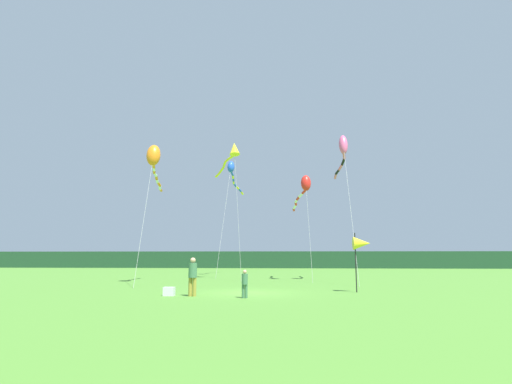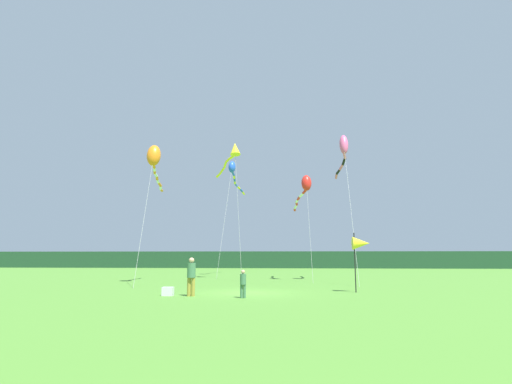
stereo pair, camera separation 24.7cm
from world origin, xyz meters
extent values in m
plane|color=#4C842D|center=(0.00, 0.00, 0.00)|extent=(120.00, 120.00, 0.00)
cube|color=#1E4228|center=(0.00, 45.00, 1.31)|extent=(108.00, 2.54, 2.63)
cylinder|color=olive|center=(-2.56, -2.08, 0.44)|extent=(0.18, 0.18, 0.88)
cylinder|color=olive|center=(-2.36, -2.08, 0.44)|extent=(0.18, 0.18, 0.88)
cylinder|color=#3F724C|center=(-2.46, -2.08, 1.22)|extent=(0.40, 0.40, 0.69)
sphere|color=tan|center=(-2.46, -2.08, 1.70)|extent=(0.26, 0.26, 0.26)
cylinder|color=#3F724C|center=(0.06, -2.75, 0.30)|extent=(0.13, 0.13, 0.61)
cylinder|color=#3F724C|center=(0.20, -2.75, 0.30)|extent=(0.13, 0.13, 0.61)
cylinder|color=#3F724C|center=(0.13, -2.75, 0.85)|extent=(0.28, 0.28, 0.48)
sphere|color=tan|center=(0.13, -2.75, 1.18)|extent=(0.18, 0.18, 0.18)
cube|color=silver|center=(-3.63, -1.93, 0.21)|extent=(0.52, 0.39, 0.42)
cylinder|color=black|center=(5.75, 0.69, 1.57)|extent=(0.06, 0.06, 3.14)
cone|color=yellow|center=(6.10, 0.69, 2.58)|extent=(0.90, 0.70, 0.70)
cylinder|color=#B2B2B2|center=(-3.67, 15.49, 5.31)|extent=(0.66, 4.28, 10.63)
ellipsoid|color=blue|center=(-3.35, 17.62, 10.62)|extent=(0.84, 1.17, 1.34)
cylinder|color=blue|center=(-3.30, 17.99, 10.04)|extent=(0.31, 0.83, 0.41)
cylinder|color=yellow|center=(-3.29, 18.75, 9.86)|extent=(0.28, 0.81, 0.35)
cylinder|color=blue|center=(-3.36, 19.50, 9.70)|extent=(0.26, 0.81, 0.35)
cylinder|color=yellow|center=(-3.42, 20.26, 9.56)|extent=(0.27, 0.81, 0.33)
cylinder|color=blue|center=(-3.37, 21.01, 9.39)|extent=(0.36, 0.84, 0.40)
cylinder|color=yellow|center=(-3.21, 21.75, 9.23)|extent=(0.37, 0.81, 0.31)
cylinder|color=blue|center=(-3.03, 22.49, 9.07)|extent=(0.40, 0.83, 0.39)
cylinder|color=yellow|center=(-2.87, 23.23, 8.88)|extent=(0.33, 0.83, 0.39)
cylinder|color=#B2B2B2|center=(3.77, 9.34, 3.82)|extent=(0.27, 2.18, 7.64)
ellipsoid|color=red|center=(3.65, 10.42, 7.63)|extent=(0.90, 1.07, 1.40)
cylinder|color=red|center=(3.52, 10.78, 7.02)|extent=(0.45, 0.82, 0.39)
cylinder|color=white|center=(3.28, 11.49, 6.84)|extent=(0.45, 0.81, 0.35)
cylinder|color=red|center=(3.07, 12.20, 6.69)|extent=(0.36, 0.81, 0.35)
cylinder|color=white|center=(2.93, 12.94, 6.55)|extent=(0.32, 0.80, 0.31)
cylinder|color=red|center=(2.89, 13.68, 6.42)|extent=(0.25, 0.80, 0.34)
cylinder|color=white|center=(2.83, 14.42, 6.24)|extent=(0.39, 0.83, 0.41)
cylinder|color=red|center=(2.75, 15.16, 6.07)|extent=(0.22, 0.79, 0.32)
cylinder|color=#B2B2B2|center=(-7.17, 4.17, 4.49)|extent=(0.26, 3.45, 8.98)
ellipsoid|color=orange|center=(-7.29, 5.89, 8.97)|extent=(1.06, 1.30, 1.75)
cylinder|color=orange|center=(-7.35, 6.15, 8.28)|extent=(0.32, 0.61, 0.32)
cylinder|color=white|center=(-7.48, 6.67, 8.17)|extent=(0.36, 0.60, 0.29)
cylinder|color=orange|center=(-7.63, 7.18, 8.07)|extent=(0.35, 0.61, 0.30)
cylinder|color=white|center=(-7.72, 7.71, 7.96)|extent=(0.23, 0.59, 0.31)
cylinder|color=orange|center=(-7.79, 8.24, 7.82)|extent=(0.32, 0.62, 0.36)
cylinder|color=white|center=(-7.89, 8.76, 7.67)|extent=(0.29, 0.61, 0.33)
cylinder|color=orange|center=(-7.92, 9.29, 7.51)|extent=(0.22, 0.61, 0.37)
cylinder|color=white|center=(-7.99, 9.82, 7.33)|extent=(0.37, 0.63, 0.36)
cylinder|color=orange|center=(-8.09, 10.34, 7.21)|extent=(0.24, 0.57, 0.26)
cylinder|color=#B2B2B2|center=(6.58, 7.22, 5.24)|extent=(0.05, 4.82, 10.49)
ellipsoid|color=#E5598C|center=(6.56, 9.62, 10.49)|extent=(0.67, 1.13, 1.78)
cylinder|color=#E5598C|center=(6.66, 10.09, 9.73)|extent=(0.39, 1.00, 0.39)
cylinder|color=black|center=(6.72, 11.02, 9.48)|extent=(0.28, 1.02, 0.49)
cylinder|color=#E5598C|center=(6.62, 11.96, 9.21)|extent=(0.33, 1.01, 0.42)
cylinder|color=black|center=(6.47, 12.89, 9.01)|extent=(0.37, 1.00, 0.37)
cylinder|color=#E5598C|center=(6.40, 13.82, 8.82)|extent=(0.22, 0.99, 0.40)
cylinder|color=#B2B2B2|center=(-1.82, 10.68, 5.45)|extent=(0.91, 2.16, 10.91)
cone|color=yellow|center=(-2.26, 11.75, 10.91)|extent=(1.22, 1.33, 1.24)
cylinder|color=yellow|center=(-2.39, 12.04, 10.43)|extent=(0.45, 0.70, 0.29)
cylinder|color=yellow|center=(-2.71, 12.60, 10.34)|extent=(0.56, 0.65, 0.27)
cylinder|color=yellow|center=(-3.08, 13.12, 10.24)|extent=(0.55, 0.68, 0.32)
cylinder|color=yellow|center=(-3.36, 13.69, 10.11)|extent=(0.41, 0.71, 0.34)
cylinder|color=yellow|center=(-3.54, 14.31, 9.98)|extent=(0.36, 0.70, 0.30)
cylinder|color=yellow|center=(-3.76, 14.91, 9.86)|extent=(0.48, 0.70, 0.33)
cylinder|color=yellow|center=(-4.07, 15.48, 9.68)|extent=(0.53, 0.71, 0.41)
cylinder|color=yellow|center=(-4.42, 16.02, 9.48)|extent=(0.57, 0.69, 0.38)
camera|label=1|loc=(2.09, -22.00, 1.90)|focal=28.95mm
camera|label=2|loc=(2.33, -21.98, 1.90)|focal=28.95mm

